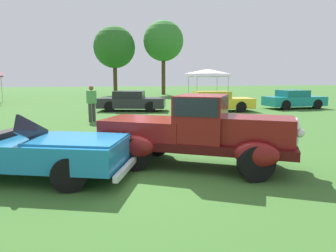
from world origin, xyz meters
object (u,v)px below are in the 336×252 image
spectator_near_truck (92,102)px  canopy_tent_center_field (208,72)px  show_car_charcoal (131,101)px  show_car_teal (294,100)px  neighbor_convertible (27,150)px  show_car_yellow (214,101)px  feature_pickup_truck (198,131)px

spectator_near_truck → canopy_tent_center_field: 13.77m
canopy_tent_center_field → show_car_charcoal: bearing=-139.5°
show_car_charcoal → spectator_near_truck: bearing=-116.9°
spectator_near_truck → canopy_tent_center_field: canopy_tent_center_field is taller
show_car_teal → spectator_near_truck: bearing=-164.2°
neighbor_convertible → canopy_tent_center_field: canopy_tent_center_field is taller
show_car_charcoal → show_car_yellow: 5.11m
neighbor_convertible → spectator_near_truck: size_ratio=2.88×
neighbor_convertible → spectator_near_truck: 8.42m
neighbor_convertible → show_car_charcoal: neighbor_convertible is taller
show_car_charcoal → show_car_teal: same height
feature_pickup_truck → spectator_near_truck: size_ratio=2.73×
neighbor_convertible → show_car_yellow: neighbor_convertible is taller
neighbor_convertible → canopy_tent_center_field: (10.15, 18.58, 1.84)m
show_car_yellow → neighbor_convertible: bearing=-125.7°
neighbor_convertible → show_car_teal: 18.41m
show_car_charcoal → show_car_teal: size_ratio=1.10×
show_car_yellow → spectator_near_truck: spectator_near_truck is taller
canopy_tent_center_field → neighbor_convertible: bearing=-118.6°
show_car_charcoal → spectator_near_truck: 4.92m
neighbor_convertible → canopy_tent_center_field: 21.25m
show_car_teal → spectator_near_truck: 13.41m
spectator_near_truck → show_car_teal: bearing=15.8°
canopy_tent_center_field → show_car_teal: bearing=-59.9°
feature_pickup_truck → spectator_near_truck: (-2.71, 8.33, 0.05)m
show_car_charcoal → spectator_near_truck: spectator_near_truck is taller
show_car_yellow → canopy_tent_center_field: bearing=75.0°
show_car_yellow → show_car_charcoal: bearing=165.8°
feature_pickup_truck → show_car_yellow: (4.47, 11.45, -0.27)m
show_car_teal → spectator_near_truck: spectator_near_truck is taller
show_car_teal → canopy_tent_center_field: 7.82m
feature_pickup_truck → show_car_charcoal: (-0.49, 12.70, -0.27)m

